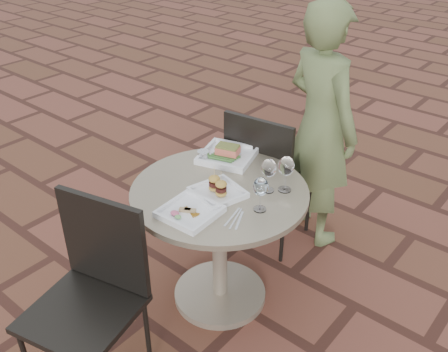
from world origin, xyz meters
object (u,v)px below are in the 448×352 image
Objects in this scene: plate_sliders at (218,190)px; chair_near at (93,282)px; cafe_table at (220,229)px; chair_far at (265,171)px; plate_tuna at (190,212)px; diner at (320,127)px; plate_salmon at (227,154)px.

chair_near is at bearing -101.97° from plate_sliders.
cafe_table is 0.97× the size of chair_far.
chair_far reaches higher than plate_tuna.
chair_near reaches higher than cafe_table.
diner is at bearing 87.87° from plate_sliders.
plate_tuna is (0.03, -0.25, 0.26)m from cafe_table.
plate_salmon reaches higher than plate_tuna.
chair_far is 2.61× the size of plate_salmon.
cafe_table is 2.53× the size of plate_salmon.
cafe_table is 3.48× the size of plate_tuna.
chair_near is 0.72m from plate_sliders.
chair_near is 1.02m from plate_salmon.
plate_sliders reaches higher than plate_salmon.
chair_far is 0.35m from plate_salmon.
plate_salmon is 1.38× the size of plate_tuna.
cafe_table is 0.58× the size of diner.
diner is at bearing 68.54° from plate_salmon.
diner is at bearing 88.66° from plate_tuna.
chair_far is 0.84m from plate_tuna.
plate_tuna is (0.15, 0.47, 0.20)m from chair_near.
chair_near is at bearing -107.93° from plate_tuna.
cafe_table is 0.93m from diner.
plate_tuna reaches higher than cafe_table.
plate_sliders reaches higher than cafe_table.
chair_near reaches higher than plate_tuna.
diner is (0.06, 0.88, 0.29)m from cafe_table.
chair_near is (-0.12, -0.72, 0.07)m from cafe_table.
diner is 0.92m from plate_sliders.
plate_tuna is at bearing -68.41° from plate_salmon.
cafe_table is 0.36m from plate_tuna.
chair_near is at bearing 101.99° from diner.
plate_salmon is 0.57m from plate_tuna.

